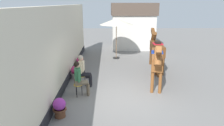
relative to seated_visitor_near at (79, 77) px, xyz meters
name	(u,v)px	position (x,y,z in m)	size (l,w,h in m)	color
ground_plane	(119,73)	(1.66, 2.76, -0.78)	(40.00, 40.00, 0.00)	slate
pub_facade_wall	(62,50)	(-0.88, 1.26, 0.76)	(0.34, 14.00, 3.40)	beige
distant_cottage	(133,25)	(3.06, 9.05, 1.02)	(3.40, 2.60, 3.50)	silver
seated_visitor_near	(79,77)	(0.00, 0.00, 0.00)	(0.61, 0.48, 1.39)	gold
seated_visitor_far	(83,69)	(0.02, 1.00, 0.00)	(0.61, 0.49, 1.39)	gold
saddled_horse_near	(157,60)	(3.19, 1.05, 0.38)	(0.91, 2.96, 2.06)	brown
saddled_horse_far	(157,48)	(3.72, 3.47, 0.38)	(0.53, 3.00, 2.06)	brown
flower_planter_nearest	(60,107)	(-0.44, -1.58, -0.44)	(0.43, 0.43, 0.64)	brown
flower_planter_inner_far	(75,72)	(-0.47, 1.92, -0.44)	(0.43, 0.43, 0.64)	beige
flower_planter_farthest	(80,62)	(-0.46, 3.67, -0.44)	(0.43, 0.43, 0.64)	brown
cafe_parasol	(116,22)	(1.63, 5.75, 1.59)	(2.10, 2.10, 2.58)	black
satchel_bag	(88,76)	(0.15, 2.05, -0.68)	(0.28, 0.12, 0.20)	black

